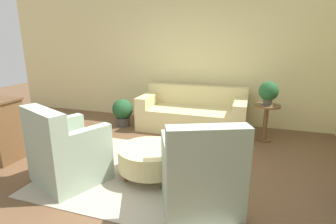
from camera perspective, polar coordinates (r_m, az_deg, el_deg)
ground_plane at (r=3.73m, az=-4.97°, el=-13.15°), size 16.00×16.00×0.00m
wall_back at (r=5.83m, az=5.22°, el=11.60°), size 9.21×0.12×2.80m
rug at (r=3.73m, az=-4.97°, el=-13.08°), size 2.60×2.08×0.01m
couch at (r=5.38m, az=5.34°, el=-0.48°), size 2.12×0.94×0.86m
armchair_left at (r=3.61m, az=-21.37°, el=-8.40°), size 1.04×1.02×1.00m
armchair_right at (r=2.90m, az=7.23°, el=-13.42°), size 1.04×1.02×1.00m
ottoman_table at (r=3.55m, az=-3.78°, el=-9.84°), size 0.86×0.86×0.40m
side_table at (r=5.02m, az=20.54°, el=-1.05°), size 0.46×0.46×0.67m
potted_plant_on_side_table at (r=4.92m, az=21.05°, el=4.16°), size 0.34×0.34×0.42m
potted_plant_floor at (r=5.65m, az=-9.83°, el=0.19°), size 0.43×0.43×0.58m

